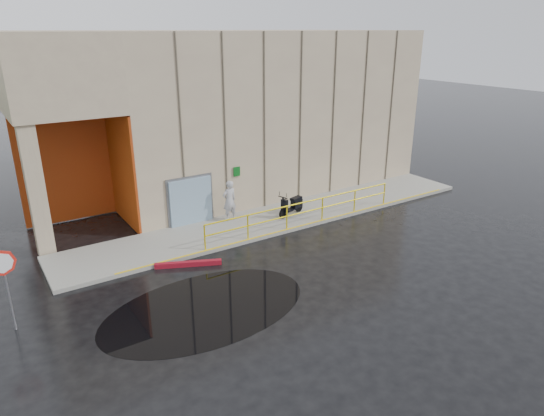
{
  "coord_description": "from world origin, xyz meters",
  "views": [
    {
      "loc": [
        -7.58,
        -12.32,
        8.11
      ],
      "look_at": [
        2.46,
        3.0,
        1.29
      ],
      "focal_mm": 32.0,
      "sensor_mm": 36.0,
      "label": 1
    }
  ],
  "objects": [
    {
      "name": "sidewalk",
      "position": [
        4.0,
        4.5,
        0.07
      ],
      "size": [
        20.0,
        3.0,
        0.15
      ],
      "primitive_type": "cube",
      "color": "gray",
      "rests_on": "ground"
    },
    {
      "name": "stop_sign",
      "position": [
        -7.26,
        1.55,
        1.83
      ],
      "size": [
        0.75,
        0.15,
        2.5
      ],
      "rotation": [
        0.0,
        0.0,
        -0.25
      ],
      "color": "slate",
      "rests_on": "ground"
    },
    {
      "name": "guardrail",
      "position": [
        4.25,
        3.15,
        0.68
      ],
      "size": [
        9.56,
        0.06,
        1.03
      ],
      "color": "#D7BD0B",
      "rests_on": "sidewalk"
    },
    {
      "name": "person",
      "position": [
        1.76,
        5.32,
        1.06
      ],
      "size": [
        0.7,
        0.5,
        1.81
      ],
      "primitive_type": "imported",
      "rotation": [
        0.0,
        0.0,
        3.24
      ],
      "color": "#ADADB2",
      "rests_on": "sidewalk"
    },
    {
      "name": "building",
      "position": [
        5.1,
        10.98,
        4.21
      ],
      "size": [
        20.0,
        10.17,
        8.0
      ],
      "color": "tan",
      "rests_on": "ground"
    },
    {
      "name": "puddle",
      "position": [
        -2.2,
        -0.39,
        0.0
      ],
      "size": [
        6.76,
        4.28,
        0.01
      ],
      "primitive_type": "cube",
      "rotation": [
        0.0,
        0.0,
        0.03
      ],
      "color": "black",
      "rests_on": "ground"
    },
    {
      "name": "red_curb",
      "position": [
        -1.5,
        2.5,
        0.09
      ],
      "size": [
        2.26,
        1.16,
        0.18
      ],
      "primitive_type": "cube",
      "rotation": [
        0.0,
        0.0,
        -0.43
      ],
      "color": "maroon",
      "rests_on": "ground"
    },
    {
      "name": "ground",
      "position": [
        0.0,
        0.0,
        0.0
      ],
      "size": [
        120.0,
        120.0,
        0.0
      ],
      "primitive_type": "plane",
      "color": "black",
      "rests_on": "ground"
    },
    {
      "name": "scooter",
      "position": [
        4.4,
        4.35,
        0.85
      ],
      "size": [
        1.61,
        0.89,
        1.22
      ],
      "rotation": [
        0.0,
        0.0,
        0.26
      ],
      "color": "black",
      "rests_on": "sidewalk"
    }
  ]
}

